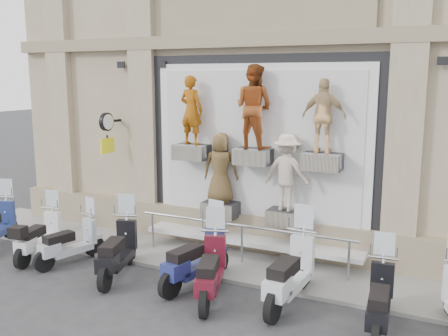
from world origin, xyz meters
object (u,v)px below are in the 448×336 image
(scooter_c, at_px, (69,233))
(scooter_g, at_px, (290,260))
(scooter_b, at_px, (39,227))
(scooter_d, at_px, (117,240))
(clock_sign_bracket, at_px, (107,128))
(guard_rail, at_px, (242,245))
(scooter_f, at_px, (211,258))
(scooter_e, at_px, (195,247))
(scooter_h, at_px, (380,288))

(scooter_c, xyz_separation_m, scooter_g, (4.98, 0.16, 0.16))
(scooter_b, height_order, scooter_d, scooter_d)
(clock_sign_bracket, bearing_deg, guard_rail, -6.84)
(guard_rail, height_order, scooter_b, scooter_b)
(scooter_b, xyz_separation_m, scooter_f, (4.46, -0.22, 0.07))
(guard_rail, xyz_separation_m, scooter_d, (-2.03, -1.69, 0.34))
(clock_sign_bracket, relative_size, scooter_g, 0.49)
(scooter_b, height_order, scooter_f, scooter_f)
(scooter_e, bearing_deg, clock_sign_bracket, 164.16)
(guard_rail, height_order, scooter_c, scooter_c)
(clock_sign_bracket, height_order, scooter_b, clock_sign_bracket)
(scooter_d, xyz_separation_m, scooter_e, (1.65, 0.30, 0.00))
(guard_rail, distance_m, clock_sign_bracket, 4.57)
(guard_rail, distance_m, scooter_e, 1.48)
(scooter_b, distance_m, scooter_h, 7.44)
(scooter_c, distance_m, scooter_d, 1.42)
(scooter_d, bearing_deg, scooter_e, -7.47)
(scooter_b, height_order, scooter_g, scooter_g)
(scooter_e, distance_m, scooter_g, 1.92)
(guard_rail, distance_m, scooter_g, 2.10)
(scooter_e, height_order, scooter_h, scooter_e)
(clock_sign_bracket, distance_m, scooter_h, 7.64)
(guard_rail, relative_size, scooter_h, 2.76)
(clock_sign_bracket, bearing_deg, scooter_b, -101.07)
(scooter_d, distance_m, scooter_h, 5.17)
(scooter_d, bearing_deg, scooter_h, -17.42)
(clock_sign_bracket, bearing_deg, scooter_g, -18.70)
(scooter_d, height_order, scooter_g, scooter_g)
(scooter_c, height_order, scooter_h, scooter_h)
(guard_rail, relative_size, scooter_g, 2.41)
(guard_rail, xyz_separation_m, scooter_f, (0.16, -1.79, 0.33))
(guard_rail, xyz_separation_m, scooter_c, (-3.44, -1.54, 0.23))
(scooter_f, bearing_deg, guard_rail, 76.60)
(scooter_d, xyz_separation_m, scooter_f, (2.19, -0.11, -0.00))
(guard_rail, bearing_deg, scooter_d, -140.33)
(clock_sign_bracket, distance_m, scooter_e, 4.45)
(scooter_b, height_order, scooter_e, scooter_e)
(scooter_e, xyz_separation_m, scooter_f, (0.54, -0.40, -0.01))
(guard_rail, bearing_deg, scooter_b, -159.94)
(scooter_f, xyz_separation_m, scooter_g, (1.38, 0.42, 0.06))
(scooter_h, bearing_deg, scooter_c, 173.98)
(guard_rail, xyz_separation_m, scooter_h, (3.14, -1.67, 0.28))
(scooter_b, relative_size, scooter_e, 0.90)
(scooter_c, bearing_deg, scooter_h, 14.12)
(scooter_f, height_order, scooter_h, scooter_f)
(scooter_c, distance_m, scooter_g, 4.99)
(clock_sign_bracket, relative_size, scooter_e, 0.51)
(scooter_c, relative_size, scooter_d, 0.87)
(guard_rail, bearing_deg, scooter_c, -155.92)
(scooter_c, relative_size, scooter_g, 0.82)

